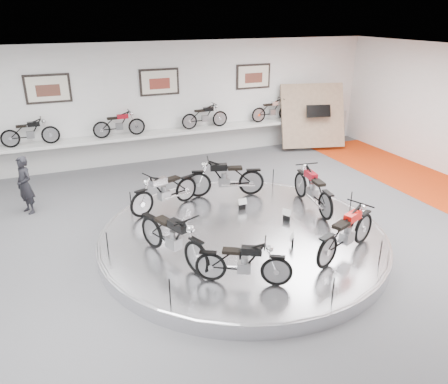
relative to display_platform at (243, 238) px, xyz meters
name	(u,v)px	position (x,y,z in m)	size (l,w,h in m)	color
floor	(248,250)	(0.00, -0.30, -0.15)	(16.00, 16.00, 0.00)	#515153
ceiling	(253,63)	(0.00, -0.30, 3.85)	(16.00, 16.00, 0.00)	white
wall_back	(160,103)	(0.00, 6.70, 1.85)	(16.00, 16.00, 0.00)	white
dado_band	(163,144)	(0.00, 6.68, 0.40)	(15.68, 0.04, 1.10)	#BCBCBA
display_platform	(243,238)	(0.00, 0.00, 0.00)	(6.40, 6.40, 0.30)	silver
platform_rim	(243,233)	(0.00, 0.00, 0.12)	(6.40, 6.40, 0.10)	#B2B2BA
shelf	(164,133)	(0.00, 6.40, 0.85)	(11.00, 0.55, 0.10)	silver
poster_left	(48,89)	(-3.50, 6.66, 2.55)	(1.35, 0.06, 0.88)	silver
poster_center	(159,82)	(0.00, 6.66, 2.55)	(1.35, 0.06, 0.88)	silver
poster_right	(253,76)	(3.50, 6.66, 2.55)	(1.35, 0.06, 0.88)	silver
display_panel	(313,116)	(5.60, 5.80, 1.10)	(2.40, 0.12, 2.40)	tan
shelf_bike_a	(30,134)	(-4.20, 6.40, 1.27)	(1.22, 0.42, 0.73)	black
shelf_bike_b	(119,126)	(-1.50, 6.40, 1.27)	(1.22, 0.42, 0.73)	maroon
shelf_bike_c	(205,118)	(1.50, 6.40, 1.27)	(1.22, 0.42, 0.73)	black
shelf_bike_d	(272,111)	(4.20, 6.40, 1.27)	(1.22, 0.42, 0.73)	#ABABB0
bike_a	(313,188)	(2.16, 0.52, 0.67)	(1.77, 0.62, 1.04)	maroon
bike_b	(225,177)	(0.44, 2.07, 0.67)	(1.78, 0.63, 1.05)	black
bike_c	(165,190)	(-1.26, 1.88, 0.65)	(1.69, 0.60, 1.00)	#ABABB0
bike_d	(173,237)	(-1.77, -0.55, 0.67)	(1.78, 0.63, 1.05)	black
bike_e	(243,262)	(-0.84, -1.82, 0.59)	(1.50, 0.53, 0.88)	black
bike_f	(347,232)	(1.50, -1.70, 0.66)	(1.74, 0.62, 1.03)	red
visitor	(25,185)	(-4.45, 3.69, 0.61)	(0.56, 0.36, 1.52)	black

